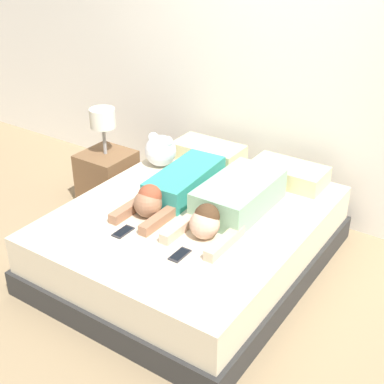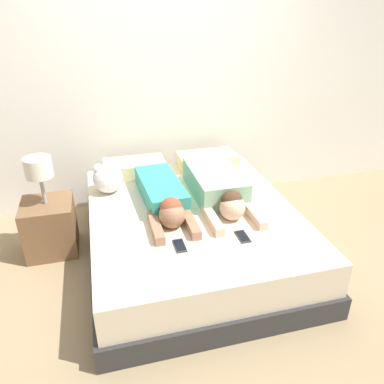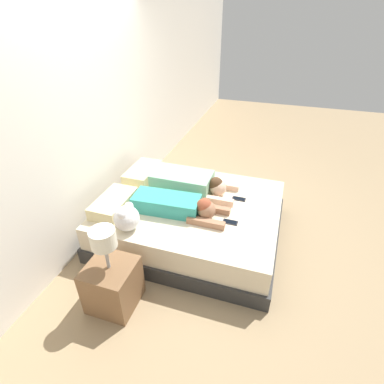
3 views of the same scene
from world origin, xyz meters
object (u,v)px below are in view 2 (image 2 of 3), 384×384
Objects in this scene: person_left at (164,197)px; pillow_head_right at (207,160)px; plush_toy at (108,178)px; bed at (192,232)px; cell_phone_left at (180,246)px; pillow_head_left at (135,168)px; cell_phone_right at (243,237)px; nightstand at (49,222)px; person_right at (218,187)px.

pillow_head_right is at bearing 50.50° from person_left.
pillow_head_right is 2.13× the size of plush_toy.
bed is 0.92m from pillow_head_right.
pillow_head_right is 0.91m from person_left.
person_left reaches higher than cell_phone_left.
pillow_head_left is 1.43m from cell_phone_right.
bed is 0.60m from cell_phone_right.
plush_toy is at bearing 143.00° from bed.
cell_phone_right is (0.61, -1.29, -0.06)m from pillow_head_left.
pillow_head_left is (-0.37, 0.79, 0.30)m from bed.
cell_phone_right is 1.32m from plush_toy.
bed is 3.47× the size of pillow_head_right.
person_left is 1.03m from nightstand.
pillow_head_left is 0.42m from plush_toy.
nightstand is (-1.41, 0.88, -0.18)m from cell_phone_right.
pillow_head_left is at bearing 102.34° from person_left.
cell_phone_left is at bearing -66.74° from plush_toy.
pillow_head_right is 1.05m from plush_toy.
nightstand is at bearing -164.96° from pillow_head_right.
person_left is (-0.58, -0.70, 0.02)m from pillow_head_right.
person_right is at bearing -22.13° from plush_toy.
pillow_head_right is at bearing 65.48° from cell_phone_left.
person_left is at bearing 128.03° from cell_phone_right.
person_right is at bearing 24.07° from bed.
pillow_head_right is (0.73, 0.00, 0.00)m from pillow_head_left.
pillow_head_left reaches higher than cell_phone_right.
bed is at bearing 66.08° from cell_phone_left.
person_left is at bearing -129.50° from pillow_head_right.
pillow_head_left is 3.71× the size of cell_phone_right.
plush_toy is 0.31× the size of nightstand.
person_right reaches higher than cell_phone_right.
person_right is at bearing 51.88° from cell_phone_left.
plush_toy is (-0.27, -0.31, 0.07)m from pillow_head_left.
person_right is 0.62m from cell_phone_right.
cell_phone_left is at bearing -128.12° from person_right.
person_right is 1.18× the size of nightstand.
pillow_head_left is at bearing 27.30° from nightstand.
person_right is at bearing 88.71° from cell_phone_right.
pillow_head_left is 1.00× the size of pillow_head_right.
nightstand is (-1.53, -0.41, -0.24)m from pillow_head_right.
cell_phone_right is at bearing -51.97° from person_left.
pillow_head_right reaches higher than cell_phone_right.
pillow_head_right is at bearing 65.12° from bed.
plush_toy reaches higher than cell_phone_right.
nightstand is at bearing 148.07° from cell_phone_right.
cell_phone_left and cell_phone_right have the same top height.
pillow_head_right is 1.41m from cell_phone_left.
cell_phone_left is (-0.58, -1.28, -0.06)m from pillow_head_right.
pillow_head_left reaches higher than cell_phone_left.
person_left is (0.15, -0.70, 0.02)m from pillow_head_left.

